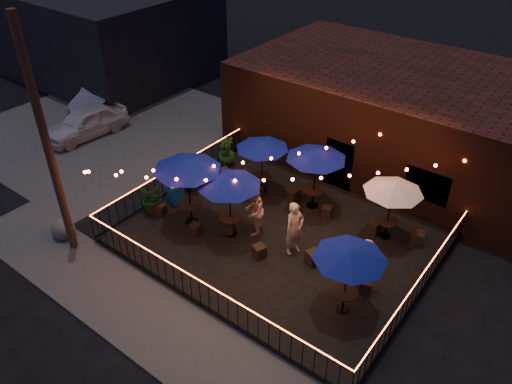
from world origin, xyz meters
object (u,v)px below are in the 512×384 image
(boulder, at_px, (63,229))
(cafe_table_1, at_px, (262,145))
(utility_pole, at_px, (47,146))
(cafe_table_2, at_px, (229,182))
(cafe_table_4, at_px, (350,255))
(cafe_table_0, at_px, (187,166))
(cafe_table_3, at_px, (316,155))
(cafe_table_5, at_px, (394,189))
(cooler, at_px, (175,192))

(boulder, bearing_deg, cafe_table_1, 58.66)
(utility_pole, distance_m, cafe_table_1, 7.52)
(cafe_table_1, relative_size, cafe_table_2, 1.05)
(cafe_table_1, xyz_separation_m, cafe_table_4, (5.63, -3.53, 0.07))
(cafe_table_0, distance_m, cafe_table_3, 4.61)
(cafe_table_2, distance_m, boulder, 6.23)
(cafe_table_0, bearing_deg, utility_pole, -125.19)
(cafe_table_5, distance_m, boulder, 11.46)
(cafe_table_1, bearing_deg, boulder, -121.34)
(cooler, distance_m, boulder, 4.20)
(cafe_table_3, distance_m, cooler, 5.53)
(cafe_table_1, height_order, cafe_table_3, cafe_table_3)
(cafe_table_2, xyz_separation_m, cafe_table_4, (4.86, -0.69, -0.08))
(cafe_table_2, bearing_deg, boulder, -142.56)
(cafe_table_3, relative_size, cooler, 2.80)
(cafe_table_1, xyz_separation_m, cafe_table_5, (5.14, 0.34, -0.03))
(cafe_table_0, height_order, cooler, cafe_table_0)
(cafe_table_0, xyz_separation_m, cafe_table_5, (5.95, 3.52, -0.38))
(cafe_table_3, relative_size, cafe_table_4, 0.97)
(cafe_table_0, height_order, cafe_table_3, cafe_table_0)
(cafe_table_1, xyz_separation_m, cafe_table_2, (0.77, -2.84, 0.15))
(cooler, bearing_deg, utility_pole, -83.34)
(cafe_table_0, height_order, cafe_table_1, cafe_table_0)
(cafe_table_0, xyz_separation_m, cafe_table_4, (6.44, -0.34, -0.28))
(cafe_table_3, xyz_separation_m, cooler, (-4.31, -2.97, -1.79))
(cafe_table_1, bearing_deg, cafe_table_0, -104.18)
(cafe_table_4, bearing_deg, cafe_table_2, 171.94)
(cafe_table_1, relative_size, cafe_table_5, 1.09)
(cafe_table_4, height_order, cooler, cafe_table_4)
(utility_pole, height_order, cafe_table_0, utility_pole)
(cafe_table_0, relative_size, cooler, 3.19)
(cafe_table_0, bearing_deg, cafe_table_5, 30.63)
(utility_pole, bearing_deg, boulder, 169.67)
(cafe_table_5, bearing_deg, cafe_table_3, 179.88)
(utility_pole, bearing_deg, cafe_table_1, 64.10)
(cafe_table_1, distance_m, cooler, 3.76)
(utility_pole, height_order, cafe_table_1, utility_pole)
(utility_pole, relative_size, cafe_table_2, 3.15)
(cafe_table_1, bearing_deg, cafe_table_3, 9.03)
(cafe_table_2, distance_m, cafe_table_4, 4.91)
(cafe_table_4, bearing_deg, cafe_table_3, 131.95)
(utility_pole, distance_m, boulder, 3.72)
(cafe_table_0, bearing_deg, cafe_table_2, 12.30)
(cafe_table_2, relative_size, cooler, 2.91)
(cafe_table_3, bearing_deg, cafe_table_0, -129.96)
(cafe_table_1, bearing_deg, cafe_table_5, 3.73)
(cafe_table_3, bearing_deg, boulder, -131.85)
(cafe_table_2, distance_m, cafe_table_3, 3.47)
(cafe_table_3, xyz_separation_m, cafe_table_4, (3.48, -3.87, -0.11))
(cafe_table_5, relative_size, cooler, 2.82)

